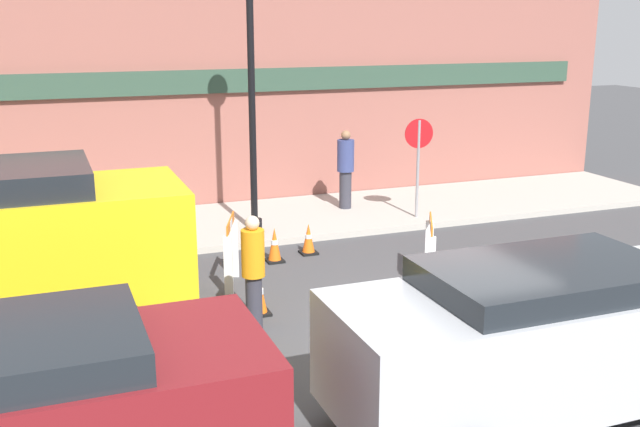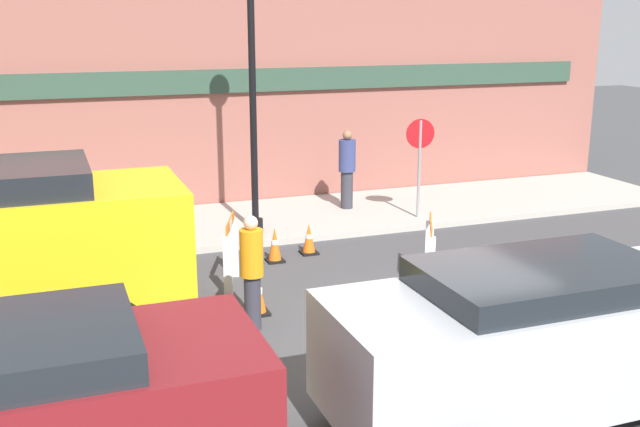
# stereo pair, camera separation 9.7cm
# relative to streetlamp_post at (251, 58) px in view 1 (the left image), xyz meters

# --- Properties ---
(ground_plane) EXTENTS (60.00, 60.00, 0.00)m
(ground_plane) POSITION_rel_streetlamp_post_xyz_m (0.92, -5.22, -3.39)
(ground_plane) COLOR #424244
(sidewalk_slab) EXTENTS (18.00, 3.20, 0.12)m
(sidewalk_slab) POSITION_rel_streetlamp_post_xyz_m (0.92, 0.88, -3.34)
(sidewalk_slab) COLOR #ADA89E
(sidewalk_slab) RESTS_ON ground_plane
(storefront_facade) EXTENTS (18.00, 0.22, 5.50)m
(storefront_facade) POSITION_rel_streetlamp_post_xyz_m (0.92, 2.55, -0.64)
(storefront_facade) COLOR #93564C
(storefront_facade) RESTS_ON ground_plane
(streetlamp_post) EXTENTS (0.44, 0.44, 5.09)m
(streetlamp_post) POSITION_rel_streetlamp_post_xyz_m (0.00, 0.00, 0.00)
(streetlamp_post) COLOR black
(streetlamp_post) RESTS_ON sidewalk_slab
(stop_sign) EXTENTS (0.60, 0.09, 2.04)m
(stop_sign) POSITION_rel_streetlamp_post_xyz_m (3.43, -0.16, -1.91)
(stop_sign) COLOR gray
(stop_sign) RESTS_ON sidewalk_slab
(barricade_0) EXTENTS (0.45, 0.93, 1.10)m
(barricade_0) POSITION_rel_streetlamp_post_xyz_m (-1.10, -2.53, -2.79)
(barricade_0) COLOR white
(barricade_0) RESTS_ON ground_plane
(barricade_1) EXTENTS (0.57, 0.94, 1.02)m
(barricade_1) POSITION_rel_streetlamp_post_xyz_m (1.94, -3.40, -2.83)
(barricade_1) COLOR white
(barricade_1) RESTS_ON ground_plane
(traffic_cone_0) EXTENTS (0.30, 0.30, 0.60)m
(traffic_cone_0) POSITION_rel_streetlamp_post_xyz_m (-1.03, -3.81, -3.11)
(traffic_cone_0) COLOR black
(traffic_cone_0) RESTS_ON ground_plane
(traffic_cone_1) EXTENTS (0.30, 0.30, 0.56)m
(traffic_cone_1) POSITION_rel_streetlamp_post_xyz_m (0.60, -1.38, -3.13)
(traffic_cone_1) COLOR black
(traffic_cone_1) RESTS_ON ground_plane
(traffic_cone_2) EXTENTS (0.30, 0.30, 0.61)m
(traffic_cone_2) POSITION_rel_streetlamp_post_xyz_m (-0.10, -1.60, -3.10)
(traffic_cone_2) COLOR black
(traffic_cone_2) RESTS_ON ground_plane
(traffic_cone_3) EXTENTS (0.30, 0.30, 0.64)m
(traffic_cone_3) POSITION_rel_streetlamp_post_xyz_m (1.10, -4.23, -3.09)
(traffic_cone_3) COLOR black
(traffic_cone_3) RESTS_ON ground_plane
(person_worker) EXTENTS (0.44, 0.44, 1.60)m
(person_worker) POSITION_rel_streetlamp_post_xyz_m (-1.24, -4.30, -2.53)
(person_worker) COLOR #33333D
(person_worker) RESTS_ON ground_plane
(person_pedestrian) EXTENTS (0.49, 0.49, 1.69)m
(person_pedestrian) POSITION_rel_streetlamp_post_xyz_m (2.34, 1.06, -2.37)
(person_pedestrian) COLOR #33333D
(person_pedestrian) RESTS_ON sidewalk_slab
(parked_car_1) EXTENTS (4.51, 1.85, 1.71)m
(parked_car_1) POSITION_rel_streetlamp_post_xyz_m (0.92, -7.59, -2.43)
(parked_car_1) COLOR #B7BABF
(parked_car_1) RESTS_ON ground_plane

